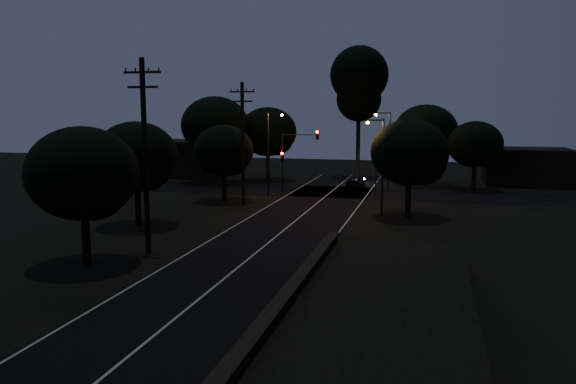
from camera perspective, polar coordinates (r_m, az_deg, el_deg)
The scene contains 22 objects.
road_surface at distance 46.30m, azimuth 2.15°, elevation -1.83°, with size 60.00×70.00×0.03m.
retaining_wall at distance 18.18m, azimuth 7.80°, elevation -16.12°, with size 6.93×26.00×1.60m.
utility_pole_mid at distance 32.49m, azimuth -14.32°, elevation 3.82°, with size 2.20×0.30×11.00m.
utility_pole_far at distance 48.11m, azimuth -4.62°, elevation 5.10°, with size 2.20×0.30×10.50m.
tree_left_b at distance 30.85m, azimuth -19.94°, elevation 1.53°, with size 5.77×5.77×7.33m.
tree_left_c at distance 40.64m, azimuth -15.00°, elevation 3.27°, with size 5.85×5.85×7.39m.
tree_left_d at distance 50.72m, azimuth -6.40°, elevation 4.06°, with size 5.41×5.41×6.87m.
tree_far_nw at distance 65.96m, azimuth -1.90°, elevation 6.01°, with size 6.76×6.76×8.56m.
tree_far_w at distance 63.72m, azimuth -7.24°, elevation 6.58°, with size 7.64×7.64×9.74m.
tree_far_ne at distance 63.39m, azimuth 14.03°, elevation 5.83°, with size 6.97×6.97×8.81m.
tree_far_e at distance 60.66m, azimuth 18.67°, elevation 4.49°, with size 5.59×5.59×7.09m.
tree_right_a at distance 43.50m, azimuth 12.50°, elevation 3.78°, with size 5.90×5.90×7.50m.
tall_pine at distance 69.09m, azimuth 7.24°, elevation 10.94°, with size 6.98×6.98×15.86m.
building_left at distance 72.04m, azimuth -10.05°, elevation 3.41°, with size 10.00×8.00×4.40m, color black.
building_right at distance 67.59m, azimuth 23.08°, elevation 2.40°, with size 9.00×7.00×4.00m, color black.
signal_left at distance 55.54m, azimuth -0.57°, elevation 2.80°, with size 0.28×0.35×4.10m.
signal_right at distance 53.95m, azimuth 8.93°, elevation 2.54°, with size 0.28×0.35×4.10m.
signal_mast at distance 55.01m, azimuth 1.13°, elevation 4.32°, with size 3.70×0.35×6.25m.
streetlight_a at distance 53.67m, azimuth -1.85°, elevation 4.53°, with size 1.66×0.26×8.00m.
streetlight_b at distance 57.74m, azimuth 10.04°, elevation 4.67°, with size 1.66×0.26×8.00m.
streetlight_c at distance 43.80m, azimuth 9.37°, elevation 3.22°, with size 1.46×0.26×7.50m.
car at distance 60.41m, azimuth 6.88°, elevation 1.13°, with size 1.61×4.01×1.37m, color black.
Camera 1 is at (9.44, -13.49, 8.09)m, focal length 35.00 mm.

